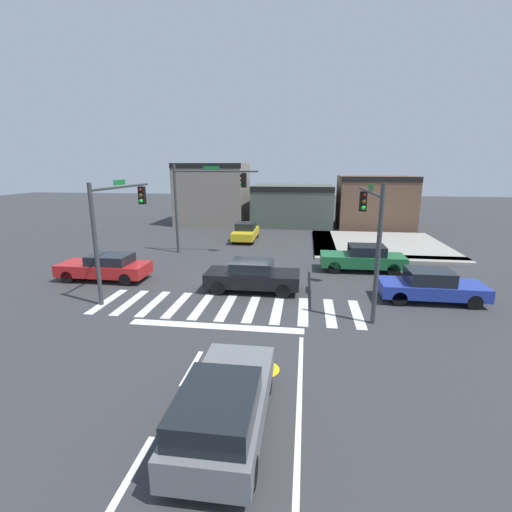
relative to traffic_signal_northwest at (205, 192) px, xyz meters
name	(u,v)px	position (x,y,z in m)	size (l,w,h in m)	color
ground_plane	(244,277)	(3.56, -5.34, -4.26)	(120.00, 120.00, 0.00)	#353538
crosswalk_near	(227,307)	(3.56, -9.84, -4.25)	(11.55, 3.14, 0.01)	silver
lane_markings	(213,411)	(4.72, -16.77, -4.25)	(6.80, 18.75, 0.01)	white
bike_detector_marking	(263,369)	(5.75, -14.65, -4.25)	(0.99, 0.99, 0.01)	yellow
curb_corner_northeast	(372,245)	(12.05, 4.07, -4.18)	(10.00, 10.60, 0.15)	#9E998E
storefront_row	(284,199)	(4.64, 13.85, -1.63)	(23.65, 7.03, 6.28)	gray
traffic_signal_northwest	(205,192)	(0.00, 0.00, 0.00)	(5.85, 0.32, 6.13)	#383A3D
traffic_signal_southwest	(119,213)	(-2.03, -8.04, -0.46)	(0.32, 5.74, 5.37)	#383A3D
traffic_signal_southeast	(370,220)	(9.61, -8.56, -0.50)	(0.32, 5.99, 5.42)	#383A3D
car_blue	(431,286)	(12.60, -7.84, -3.54)	(4.56, 1.83, 1.46)	#23389E
car_yellow	(246,232)	(2.00, 4.92, -3.54)	(1.73, 4.25, 1.47)	gold
car_red	(105,267)	(-3.74, -6.81, -3.53)	(4.74, 1.86, 1.42)	red
car_black	(253,276)	(4.38, -7.53, -3.49)	(4.56, 1.88, 1.52)	black
car_green	(363,258)	(10.28, -3.14, -3.48)	(4.78, 1.85, 1.54)	#1E6638
car_gray	(224,405)	(5.18, -17.52, -3.49)	(1.82, 4.50, 1.52)	slate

